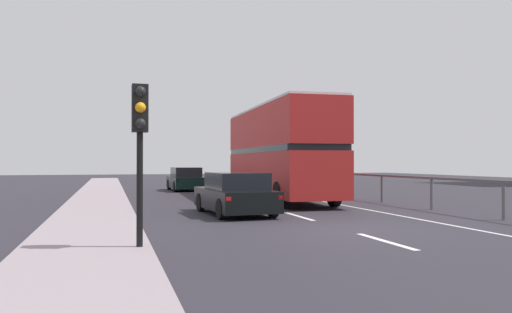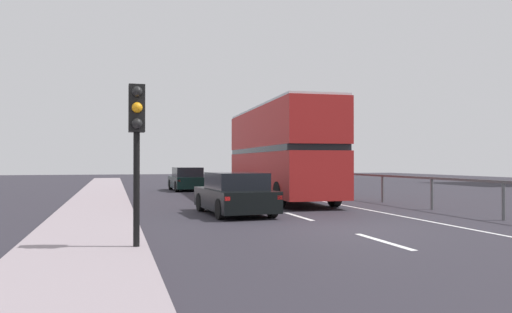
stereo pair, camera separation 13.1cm
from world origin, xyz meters
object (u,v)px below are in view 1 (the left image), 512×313
Objects in this scene: sedan_car_ahead at (186,179)px; double_decker_bus_red at (279,150)px; traffic_signal_pole at (140,125)px; hatchback_car_near at (235,194)px.

double_decker_bus_red is at bearing -72.08° from sedan_car_ahead.
traffic_signal_pole is 21.17m from sedan_car_ahead.
double_decker_bus_red is 3.61× the size of traffic_signal_pole.
traffic_signal_pole is at bearing -121.39° from hatchback_car_near.
double_decker_bus_red is 6.82m from hatchback_car_near.
hatchback_car_near is at bearing 61.91° from traffic_signal_pole.
double_decker_bus_red is at bearing 60.37° from traffic_signal_pole.
traffic_signal_pole is (-3.46, -6.47, 1.77)m from hatchback_car_near.
hatchback_car_near is at bearing -118.80° from double_decker_bus_red.
double_decker_bus_red reaches higher than hatchback_car_near.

